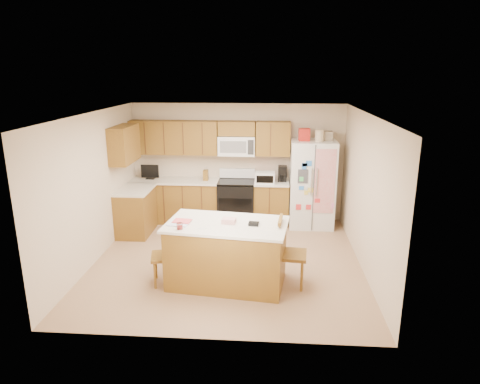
# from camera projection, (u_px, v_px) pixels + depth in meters

# --- Properties ---
(ground) EXTENTS (4.50, 4.50, 0.00)m
(ground) POSITION_uv_depth(u_px,v_px,m) (227.00, 260.00, 7.37)
(ground) COLOR #9F7B59
(ground) RESTS_ON ground
(room_shell) EXTENTS (4.60, 4.60, 2.52)m
(room_shell) POSITION_uv_depth(u_px,v_px,m) (227.00, 180.00, 6.98)
(room_shell) COLOR beige
(room_shell) RESTS_ON ground
(cabinetry) EXTENTS (3.36, 1.56, 2.15)m
(cabinetry) POSITION_uv_depth(u_px,v_px,m) (189.00, 182.00, 8.91)
(cabinetry) COLOR olive
(cabinetry) RESTS_ON ground
(stove) EXTENTS (0.76, 0.65, 1.13)m
(stove) POSITION_uv_depth(u_px,v_px,m) (236.00, 201.00, 9.10)
(stove) COLOR black
(stove) RESTS_ON ground
(refrigerator) EXTENTS (0.90, 0.79, 2.04)m
(refrigerator) POSITION_uv_depth(u_px,v_px,m) (312.00, 183.00, 8.81)
(refrigerator) COLOR white
(refrigerator) RESTS_ON ground
(island) EXTENTS (1.90, 1.25, 1.07)m
(island) POSITION_uv_depth(u_px,v_px,m) (227.00, 253.00, 6.47)
(island) COLOR olive
(island) RESTS_ON ground
(windsor_chair_left) EXTENTS (0.47, 0.49, 0.96)m
(windsor_chair_left) POSITION_uv_depth(u_px,v_px,m) (166.00, 255.00, 6.48)
(windsor_chair_left) COLOR olive
(windsor_chair_left) RESTS_ON ground
(windsor_chair_back) EXTENTS (0.49, 0.47, 0.92)m
(windsor_chair_back) POSITION_uv_depth(u_px,v_px,m) (227.00, 239.00, 7.19)
(windsor_chair_back) COLOR olive
(windsor_chair_back) RESTS_ON ground
(windsor_chair_right) EXTENTS (0.48, 0.50, 1.06)m
(windsor_chair_right) POSITION_uv_depth(u_px,v_px,m) (290.00, 254.00, 6.42)
(windsor_chair_right) COLOR olive
(windsor_chair_right) RESTS_ON ground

